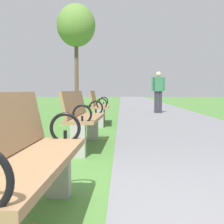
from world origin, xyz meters
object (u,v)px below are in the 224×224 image
at_px(park_bench_2, 83,117).
at_px(park_bench_3, 99,106).
at_px(tree_2, 76,26).
at_px(pedestrian_walking, 158,90).
at_px(park_bench_1, 21,161).

height_order(park_bench_2, park_bench_3, same).
height_order(tree_2, pedestrian_walking, tree_2).
relative_size(tree_2, pedestrian_walking, 3.11).
bearing_deg(park_bench_1, park_bench_2, 90.00).
bearing_deg(park_bench_2, park_bench_3, 90.00).
bearing_deg(park_bench_1, park_bench_3, 90.00).
bearing_deg(park_bench_2, park_bench_1, -90.00).
distance_m(park_bench_3, tree_2, 7.71).
height_order(park_bench_1, park_bench_2, same).
xyz_separation_m(park_bench_2, park_bench_3, (-0.00, 3.31, 0.00)).
xyz_separation_m(park_bench_3, pedestrian_walking, (2.06, 3.92, 0.44)).
distance_m(park_bench_1, pedestrian_walking, 10.44).
distance_m(park_bench_1, park_bench_2, 3.00).
xyz_separation_m(park_bench_3, tree_2, (-1.57, 6.69, 3.50)).
distance_m(park_bench_2, tree_2, 10.71).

